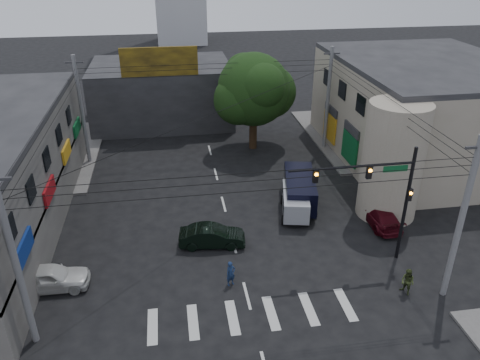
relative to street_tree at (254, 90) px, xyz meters
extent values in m
plane|color=black|center=(-4.00, -17.00, -5.47)|extent=(160.00, 160.00, 0.00)
cube|color=#514F4C|center=(-22.00, 1.00, -5.40)|extent=(16.00, 16.00, 0.15)
cube|color=#514F4C|center=(14.00, 1.00, -5.40)|extent=(16.00, 16.00, 0.15)
cube|color=gray|center=(14.00, -4.00, -1.47)|extent=(14.00, 18.00, 8.00)
cylinder|color=gray|center=(7.00, -13.00, -1.47)|extent=(4.00, 4.00, 8.00)
cube|color=#232326|center=(-8.00, 9.00, -2.47)|extent=(14.00, 10.00, 6.00)
cube|color=olive|center=(-8.00, 4.10, 1.83)|extent=(7.00, 0.30, 2.60)
cylinder|color=black|center=(0.00, 0.00, -3.27)|extent=(0.70, 0.70, 4.40)
sphere|color=black|center=(0.00, 0.00, 0.03)|extent=(6.40, 6.40, 6.40)
cylinder|color=black|center=(5.50, -18.00, -1.87)|extent=(0.20, 0.20, 7.20)
cylinder|color=black|center=(2.00, -18.00, 0.83)|extent=(7.00, 0.14, 0.14)
cube|color=black|center=(3.00, -18.00, 0.43)|extent=(0.28, 0.22, 0.75)
cube|color=black|center=(0.00, -18.00, 0.43)|extent=(0.28, 0.22, 0.75)
sphere|color=orange|center=(3.00, -18.14, 0.58)|extent=(0.20, 0.20, 0.20)
sphere|color=orange|center=(0.00, -18.14, 0.58)|extent=(0.20, 0.20, 0.20)
cube|color=#0B4F24|center=(4.50, -18.00, 0.53)|extent=(1.40, 0.06, 0.35)
cylinder|color=#59595B|center=(-14.50, -21.50, -0.87)|extent=(0.32, 0.32, 9.20)
cylinder|color=#59595B|center=(6.50, -21.50, -0.87)|extent=(0.32, 0.32, 9.20)
cylinder|color=#59595B|center=(-14.50, -1.00, -0.87)|extent=(0.32, 0.32, 9.20)
cylinder|color=#59595B|center=(6.50, -1.00, -0.87)|extent=(0.32, 0.32, 9.20)
imported|color=black|center=(-5.34, -15.01, -4.80)|extent=(2.41, 4.43, 1.35)
imported|color=silver|center=(-14.50, -17.70, -4.75)|extent=(1.86, 4.29, 1.44)
imported|color=#440912|center=(6.03, -14.27, -4.85)|extent=(1.83, 4.35, 1.25)
imported|color=#142447|center=(-4.72, -18.94, -4.73)|extent=(0.80, 0.74, 1.50)
imported|color=#313D1C|center=(4.51, -21.15, -4.70)|extent=(1.19, 1.15, 1.55)
camera|label=1|loc=(-7.44, -39.28, 11.48)|focal=35.00mm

